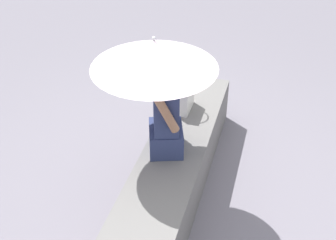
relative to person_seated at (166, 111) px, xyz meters
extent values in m
plane|color=slate|center=(0.13, 0.07, -0.87)|extent=(14.00, 14.00, 0.00)
cube|color=slate|center=(0.13, 0.07, -0.63)|extent=(2.92, 0.52, 0.48)
cube|color=navy|center=(0.00, 0.00, -0.28)|extent=(0.41, 0.37, 0.22)
cube|color=navy|center=(0.00, 0.00, 0.07)|extent=(0.37, 0.29, 0.48)
sphere|color=#9E7051|center=(0.00, 0.00, 0.41)|extent=(0.20, 0.20, 0.20)
cylinder|color=#9E7051|center=(-0.19, -0.06, 0.10)|extent=(0.13, 0.21, 0.32)
cylinder|color=#9E7051|center=(0.19, 0.06, 0.10)|extent=(0.13, 0.21, 0.32)
cylinder|color=#B7B7BC|center=(0.05, -0.07, 0.13)|extent=(0.02, 0.02, 1.03)
cone|color=silver|center=(0.05, -0.07, 0.53)|extent=(0.98, 0.98, 0.22)
sphere|color=#B7B7BC|center=(0.05, -0.07, 0.66)|extent=(0.03, 0.03, 0.03)
cube|color=silver|center=(-0.65, 0.01, -0.26)|extent=(0.30, 0.11, 0.25)
torus|color=silver|center=(-0.65, 0.01, -0.13)|extent=(0.22, 0.22, 0.01)
camera|label=1|loc=(2.95, 0.85, 2.03)|focal=48.29mm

